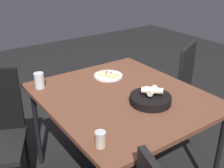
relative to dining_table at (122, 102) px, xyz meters
The scene contains 6 objects.
dining_table is the anchor object (origin of this frame).
pizza_plate 0.35m from the dining_table, 107.68° to the right, with size 0.23×0.23×0.04m.
bread_basket 0.24m from the dining_table, 111.82° to the left, with size 0.28×0.28×0.11m.
beer_glass 0.63m from the dining_table, 45.61° to the right, with size 0.07×0.07×0.12m.
pepper_shaker 0.61m from the dining_table, 42.60° to the left, with size 0.06×0.06×0.09m.
chair_spare 0.96m from the dining_table, 160.22° to the right, with size 0.58×0.58×0.91m.
Camera 1 is at (1.07, 1.40, 1.65)m, focal length 44.51 mm.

